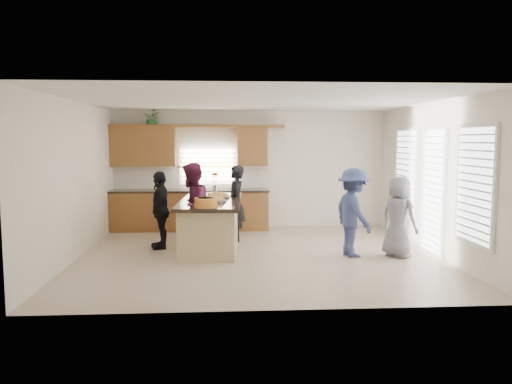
{
  "coord_description": "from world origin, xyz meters",
  "views": [
    {
      "loc": [
        -0.62,
        -8.99,
        2.11
      ],
      "look_at": [
        -0.03,
        0.17,
        1.15
      ],
      "focal_mm": 35.0,
      "sensor_mm": 36.0,
      "label": 1
    }
  ],
  "objects": [
    {
      "name": "woman_left_mid",
      "position": [
        -1.23,
        0.32,
        0.84
      ],
      "size": [
        0.77,
        0.92,
        1.69
      ],
      "primitive_type": "imported",
      "rotation": [
        0.0,
        0.0,
        -1.74
      ],
      "color": "#571A35",
      "rests_on": "ground"
    },
    {
      "name": "platter_back",
      "position": [
        -1.13,
        1.21,
        0.98
      ],
      "size": [
        0.34,
        0.34,
        0.14
      ],
      "color": "black",
      "rests_on": "island"
    },
    {
      "name": "floor",
      "position": [
        0.0,
        0.0,
        0.0
      ],
      "size": [
        6.5,
        6.5,
        0.0
      ],
      "primitive_type": "plane",
      "color": "tan",
      "rests_on": "ground"
    },
    {
      "name": "back_cabinetry",
      "position": [
        -1.47,
        2.73,
        0.91
      ],
      "size": [
        4.08,
        0.66,
        2.46
      ],
      "color": "brown",
      "rests_on": "ground"
    },
    {
      "name": "island",
      "position": [
        -0.88,
        0.71,
        0.45
      ],
      "size": [
        1.3,
        2.76,
        0.95
      ],
      "rotation": [
        0.0,
        0.0,
        -0.06
      ],
      "color": "tan",
      "rests_on": "ground"
    },
    {
      "name": "woman_right_back",
      "position": [
        1.71,
        -0.19,
        0.8
      ],
      "size": [
        0.83,
        1.15,
        1.61
      ],
      "primitive_type": "imported",
      "rotation": [
        0.0,
        0.0,
        1.81
      ],
      "color": "navy",
      "rests_on": "ground"
    },
    {
      "name": "plate_stack",
      "position": [
        -0.85,
        1.53,
        0.97
      ],
      "size": [
        0.24,
        0.24,
        0.05
      ],
      "primitive_type": "cylinder",
      "color": "#A382BD",
      "rests_on": "island"
    },
    {
      "name": "woman_left_back",
      "position": [
        -0.38,
        1.35,
        0.79
      ],
      "size": [
        0.39,
        0.58,
        1.58
      ],
      "primitive_type": "imported",
      "rotation": [
        0.0,
        0.0,
        -1.55
      ],
      "color": "black",
      "rests_on": "ground"
    },
    {
      "name": "woman_left_front",
      "position": [
        -1.86,
        0.71,
        0.75
      ],
      "size": [
        0.57,
        0.95,
        1.51
      ],
      "primitive_type": "imported",
      "rotation": [
        0.0,
        0.0,
        -1.33
      ],
      "color": "black",
      "rests_on": "ground"
    },
    {
      "name": "platter_mid",
      "position": [
        -0.73,
        1.0,
        0.98
      ],
      "size": [
        0.45,
        0.45,
        0.18
      ],
      "color": "black",
      "rests_on": "island"
    },
    {
      "name": "right_wall_glazing",
      "position": [
        3.22,
        -0.13,
        1.34
      ],
      "size": [
        0.06,
        4.0,
        2.25
      ],
      "color": "white",
      "rests_on": "ground"
    },
    {
      "name": "platter_front",
      "position": [
        -0.82,
        0.36,
        0.98
      ],
      "size": [
        0.47,
        0.47,
        0.19
      ],
      "color": "black",
      "rests_on": "island"
    },
    {
      "name": "woman_right_front",
      "position": [
        2.52,
        -0.28,
        0.73
      ],
      "size": [
        0.78,
        0.86,
        1.47
      ],
      "primitive_type": "imported",
      "rotation": [
        0.0,
        0.0,
        2.14
      ],
      "color": "slate",
      "rests_on": "ground"
    },
    {
      "name": "salad_bowl",
      "position": [
        -0.93,
        -0.42,
        1.04
      ],
      "size": [
        0.39,
        0.39,
        0.17
      ],
      "color": "orange",
      "rests_on": "island"
    },
    {
      "name": "flower_vase",
      "position": [
        -0.82,
        1.96,
        1.19
      ],
      "size": [
        0.14,
        0.14,
        0.44
      ],
      "color": "silver",
      "rests_on": "island"
    },
    {
      "name": "clear_cup",
      "position": [
        -0.68,
        -0.12,
        1.0
      ],
      "size": [
        0.08,
        0.08,
        0.1
      ],
      "primitive_type": "cylinder",
      "color": "white",
      "rests_on": "island"
    },
    {
      "name": "room_shell",
      "position": [
        0.0,
        0.0,
        1.9
      ],
      "size": [
        6.52,
        6.02,
        2.81
      ],
      "color": "silver",
      "rests_on": "ground"
    },
    {
      "name": "potted_plant",
      "position": [
        -2.27,
        2.82,
        2.61
      ],
      "size": [
        0.47,
        0.44,
        0.42
      ],
      "primitive_type": "imported",
      "rotation": [
        0.0,
        0.0,
        -0.37
      ],
      "color": "#2C6F2C",
      "rests_on": "back_cabinetry"
    }
  ]
}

